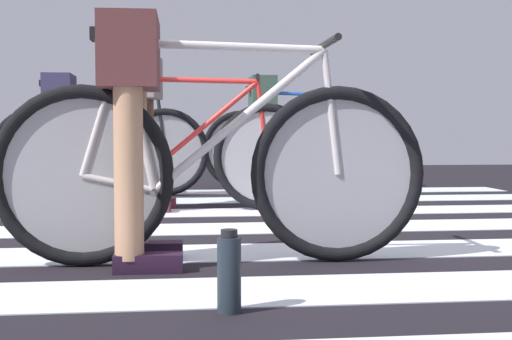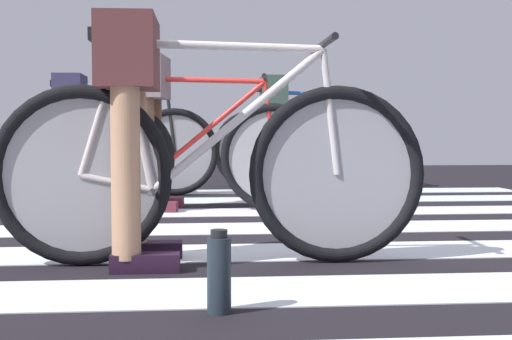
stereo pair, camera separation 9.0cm
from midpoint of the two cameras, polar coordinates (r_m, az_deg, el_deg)
The scene contains 11 objects.
ground at distance 3.50m, azimuth -4.74°, elevation -5.76°, with size 18.00×14.00×0.02m.
crosswalk_markings at distance 3.47m, azimuth -4.83°, elevation -5.64°, with size 5.49×5.74×0.00m.
bicycle_1_of_4 at distance 2.81m, azimuth -4.54°, elevation 0.15°, with size 1.74×0.52×0.93m.
cyclist_1_of_4 at distance 2.82m, azimuth -10.91°, elevation 5.13°, with size 0.32×0.41×0.98m.
bicycle_2_of_4 at distance 4.72m, azimuth -5.93°, elevation 1.39°, with size 1.73×0.52×0.93m.
cyclist_2_of_4 at distance 4.76m, azimuth -9.68°, elevation 4.73°, with size 0.36×0.43×1.03m.
bicycle_3_of_4 at distance 5.82m, azimuth -12.91°, elevation 1.67°, with size 1.74×0.52×0.93m.
cyclist_3_of_4 at distance 5.85m, azimuth -15.97°, elevation 4.07°, with size 0.31×0.41×0.98m.
bicycle_4_of_4 at distance 6.46m, azimuth 2.91°, elevation 1.90°, with size 1.74×0.52×0.93m.
cyclist_4_of_4 at distance 6.42m, azimuth 0.18°, elevation 4.36°, with size 0.31×0.41×1.02m.
water_bottle at distance 2.09m, azimuth -3.51°, elevation -8.36°, with size 0.07×0.07×0.25m.
Camera 1 is at (-0.16, -3.45, 0.56)m, focal length 49.45 mm.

